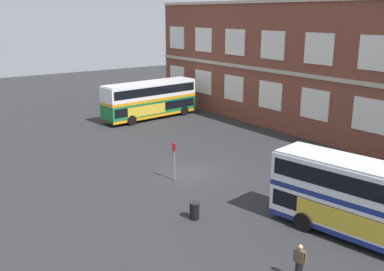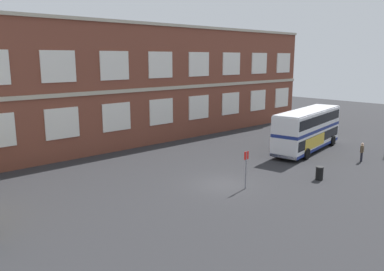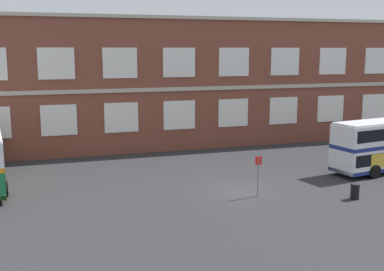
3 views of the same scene
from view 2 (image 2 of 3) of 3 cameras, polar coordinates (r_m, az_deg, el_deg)
ground_plane at (r=29.61m, az=1.69°, el=-6.38°), size 120.00×120.00×0.00m
brick_terminal_building at (r=42.57m, az=-10.93°, el=7.30°), size 54.80×8.19×12.55m
double_decker_middle at (r=39.53m, az=16.77°, el=0.89°), size 11.28×4.40×4.07m
waiting_passenger at (r=37.22m, az=23.85°, el=-2.16°), size 0.64×0.32×1.70m
bus_stand_flag at (r=27.14m, az=7.99°, el=-4.54°), size 0.44×0.10×2.70m
station_litter_bin at (r=30.71m, az=18.35°, el=-5.30°), size 0.60×0.60×1.03m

